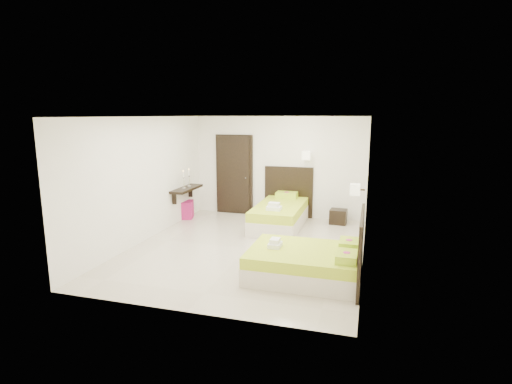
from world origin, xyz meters
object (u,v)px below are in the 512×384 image
(bed_single, at_px, (281,213))
(nightstand, at_px, (338,217))
(ottoman, at_px, (184,209))
(bed_double, at_px, (309,262))

(bed_single, distance_m, nightstand, 1.45)
(nightstand, relative_size, ottoman, 0.90)
(bed_single, relative_size, ottoman, 4.70)
(ottoman, bearing_deg, nightstand, 8.01)
(bed_single, relative_size, bed_double, 1.16)
(ottoman, bearing_deg, bed_double, -38.50)
(bed_double, xyz_separation_m, nightstand, (0.18, 3.49, -0.09))
(bed_single, distance_m, bed_double, 3.11)
(bed_single, relative_size, nightstand, 5.24)
(bed_single, bearing_deg, ottoman, 178.90)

